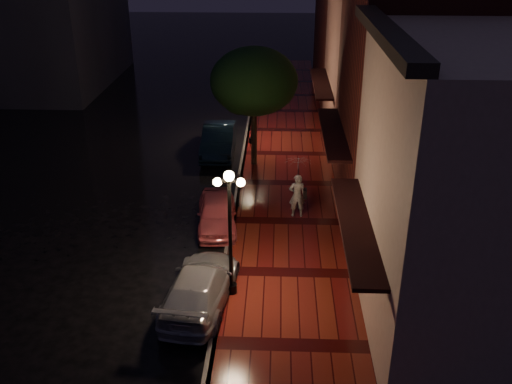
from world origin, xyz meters
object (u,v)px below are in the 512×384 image
at_px(woman_with_umbrella, 298,178).
at_px(parking_meter, 238,187).
at_px(streetlamp_near, 230,226).
at_px(streetlamp_far, 252,99).
at_px(pink_car, 217,213).
at_px(silver_car, 200,286).
at_px(navy_car, 219,140).
at_px(street_tree, 254,83).

relative_size(woman_with_umbrella, parking_meter, 1.75).
relative_size(streetlamp_near, streetlamp_far, 1.00).
bearing_deg(parking_meter, woman_with_umbrella, -15.32).
height_order(streetlamp_near, streetlamp_far, same).
relative_size(streetlamp_far, parking_meter, 2.92).
relative_size(streetlamp_far, pink_car, 1.14).
distance_m(streetlamp_far, silver_car, 14.63).
bearing_deg(pink_car, navy_car, 89.10).
bearing_deg(street_tree, woman_with_umbrella, -70.14).
height_order(pink_car, parking_meter, parking_meter).
distance_m(street_tree, parking_meter, 5.75).
bearing_deg(navy_car, streetlamp_far, 36.55).
distance_m(streetlamp_far, pink_car, 9.60).
relative_size(street_tree, woman_with_umbrella, 2.24).
height_order(street_tree, pink_car, street_tree).
xyz_separation_m(street_tree, silver_car, (-1.21, -11.46, -3.58)).
xyz_separation_m(street_tree, navy_car, (-1.95, 1.70, -3.48)).
relative_size(pink_car, parking_meter, 2.55).
distance_m(street_tree, pink_car, 7.39).
height_order(pink_car, woman_with_umbrella, woman_with_umbrella).
bearing_deg(streetlamp_far, parking_meter, -91.48).
height_order(silver_car, woman_with_umbrella, woman_with_umbrella).
bearing_deg(woman_with_umbrella, pink_car, 10.69).
height_order(streetlamp_far, silver_car, streetlamp_far).
bearing_deg(streetlamp_far, navy_car, -142.33).
distance_m(streetlamp_far, parking_meter, 7.92).
xyz_separation_m(streetlamp_far, parking_meter, (-0.20, -7.76, -1.56)).
distance_m(streetlamp_near, streetlamp_far, 14.00).
bearing_deg(street_tree, streetlamp_near, -91.35).
relative_size(streetlamp_near, navy_car, 0.93).
relative_size(navy_car, silver_car, 1.01).
xyz_separation_m(pink_car, navy_car, (-0.74, 8.04, 0.12)).
distance_m(navy_car, silver_car, 13.19).
height_order(streetlamp_far, street_tree, street_tree).
distance_m(navy_car, parking_meter, 6.64).
xyz_separation_m(streetlamp_near, silver_car, (-0.95, -0.47, -1.93)).
distance_m(streetlamp_near, silver_car, 2.20).
relative_size(pink_car, woman_with_umbrella, 1.46).
distance_m(pink_car, silver_car, 5.13).
distance_m(streetlamp_near, parking_meter, 6.43).
bearing_deg(parking_meter, streetlamp_far, 90.45).
relative_size(silver_car, woman_with_umbrella, 1.78).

